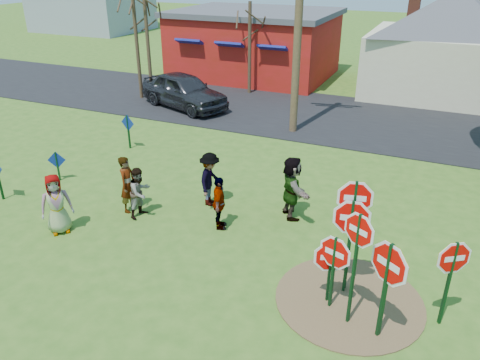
# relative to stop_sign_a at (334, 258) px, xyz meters

# --- Properties ---
(ground) EXTENTS (120.00, 120.00, 0.00)m
(ground) POSITION_rel_stop_sign_a_xyz_m (-4.16, 1.36, -1.25)
(ground) COLOR #36601B
(ground) RESTS_ON ground
(road) EXTENTS (120.00, 7.50, 0.04)m
(road) POSITION_rel_stop_sign_a_xyz_m (-4.16, 12.86, -1.23)
(road) COLOR black
(road) RESTS_ON ground
(dirt_patch) EXTENTS (3.20, 3.20, 0.03)m
(dirt_patch) POSITION_rel_stop_sign_a_xyz_m (0.34, 0.36, -1.23)
(dirt_patch) COLOR brown
(dirt_patch) RESTS_ON ground
(red_building) EXTENTS (9.40, 7.69, 3.90)m
(red_building) POSITION_rel_stop_sign_a_xyz_m (-9.66, 19.35, 0.72)
(red_building) COLOR maroon
(red_building) RESTS_ON ground
(cream_house) EXTENTS (9.40, 9.40, 6.50)m
(cream_house) POSITION_rel_stop_sign_a_xyz_m (1.34, 19.36, 1.68)
(cream_house) COLOR beige
(cream_house) RESTS_ON ground
(stop_sign_a) EXTENTS (0.94, 0.33, 1.86)m
(stop_sign_a) POSITION_rel_stop_sign_a_xyz_m (0.00, 0.00, 0.00)
(stop_sign_a) COLOR #0E3518
(stop_sign_a) RESTS_ON ground
(stop_sign_b) EXTENTS (0.99, 0.26, 2.82)m
(stop_sign_b) POSITION_rel_stop_sign_a_xyz_m (0.16, 0.73, 0.80)
(stop_sign_b) COLOR #0E3518
(stop_sign_b) RESTS_ON ground
(stop_sign_c) EXTENTS (0.83, 0.47, 2.67)m
(stop_sign_c) POSITION_rel_stop_sign_a_xyz_m (0.45, -0.32, 0.64)
(stop_sign_c) COLOR #0E3518
(stop_sign_c) RESTS_ON ground
(stop_sign_d) EXTENTS (0.80, 0.55, 2.07)m
(stop_sign_d) POSITION_rel_stop_sign_a_xyz_m (2.17, 0.42, 0.21)
(stop_sign_d) COLOR #0E3518
(stop_sign_d) RESTS_ON ground
(stop_sign_e) EXTENTS (0.92, 0.40, 1.64)m
(stop_sign_e) POSITION_rel_stop_sign_a_xyz_m (-0.10, 0.15, -0.19)
(stop_sign_e) COLOR #0E3518
(stop_sign_e) RESTS_ON ground
(stop_sign_f) EXTENTS (0.97, 0.69, 2.31)m
(stop_sign_f) POSITION_rel_stop_sign_a_xyz_m (1.08, -0.46, 0.34)
(stop_sign_f) COLOR #0E3518
(stop_sign_f) RESTS_ON ground
(stop_sign_g) EXTENTS (1.06, 0.21, 2.43)m
(stop_sign_g) POSITION_rel_stop_sign_a_xyz_m (0.15, 0.62, 0.43)
(stop_sign_g) COLOR #0E3518
(stop_sign_g) RESTS_ON ground
(blue_diamond_c) EXTENTS (0.54, 0.27, 1.03)m
(blue_diamond_c) POSITION_rel_stop_sign_a_xyz_m (-9.80, 2.51, -0.62)
(blue_diamond_c) COLOR #0E3518
(blue_diamond_c) RESTS_ON ground
(blue_diamond_d) EXTENTS (0.64, 0.12, 1.36)m
(blue_diamond_d) POSITION_rel_stop_sign_a_xyz_m (-9.39, 5.86, -0.40)
(blue_diamond_d) COLOR #0E3518
(blue_diamond_d) RESTS_ON ground
(person_a) EXTENTS (0.94, 0.97, 1.68)m
(person_a) POSITION_rel_stop_sign_a_xyz_m (-7.44, 0.03, -0.41)
(person_a) COLOR #4E509C
(person_a) RESTS_ON ground
(person_b) EXTENTS (0.47, 0.66, 1.70)m
(person_b) POSITION_rel_stop_sign_a_xyz_m (-6.42, 1.77, -0.40)
(person_b) COLOR #267967
(person_b) RESTS_ON ground
(person_c) EXTENTS (0.68, 0.81, 1.49)m
(person_c) POSITION_rel_stop_sign_a_xyz_m (-5.92, 1.65, -0.50)
(person_c) COLOR brown
(person_c) RESTS_ON ground
(person_d) EXTENTS (0.74, 1.13, 1.65)m
(person_d) POSITION_rel_stop_sign_a_xyz_m (-4.43, 3.07, -0.42)
(person_d) COLOR #323236
(person_d) RESTS_ON ground
(person_e) EXTENTS (0.66, 0.97, 1.52)m
(person_e) POSITION_rel_stop_sign_a_xyz_m (-3.57, 1.94, -0.49)
(person_e) COLOR #452954
(person_e) RESTS_ON ground
(person_f) EXTENTS (1.42, 1.71, 1.84)m
(person_f) POSITION_rel_stop_sign_a_xyz_m (-1.99, 3.34, -0.33)
(person_f) COLOR #1D4F29
(person_f) RESTS_ON ground
(suv) EXTENTS (5.28, 3.56, 1.67)m
(suv) POSITION_rel_stop_sign_a_xyz_m (-10.14, 11.42, -0.37)
(suv) COLOR #2E2D31
(suv) RESTS_ON road
(bare_tree_west) EXTENTS (1.80, 1.80, 5.90)m
(bare_tree_west) POSITION_rel_stop_sign_a_xyz_m (-12.49, 12.10, 2.57)
(bare_tree_west) COLOR #382819
(bare_tree_west) RESTS_ON ground
(bare_tree_east) EXTENTS (1.80, 1.80, 4.73)m
(bare_tree_east) POSITION_rel_stop_sign_a_xyz_m (-8.29, 15.23, 1.82)
(bare_tree_east) COLOR #382819
(bare_tree_east) RESTS_ON ground
(bare_tree_mid) EXTENTS (1.80, 1.80, 6.03)m
(bare_tree_mid) POSITION_rel_stop_sign_a_xyz_m (-13.10, 12.02, 2.65)
(bare_tree_mid) COLOR #382819
(bare_tree_mid) RESTS_ON ground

